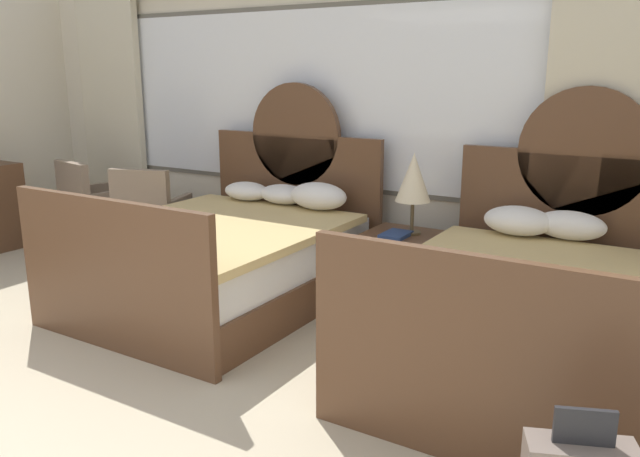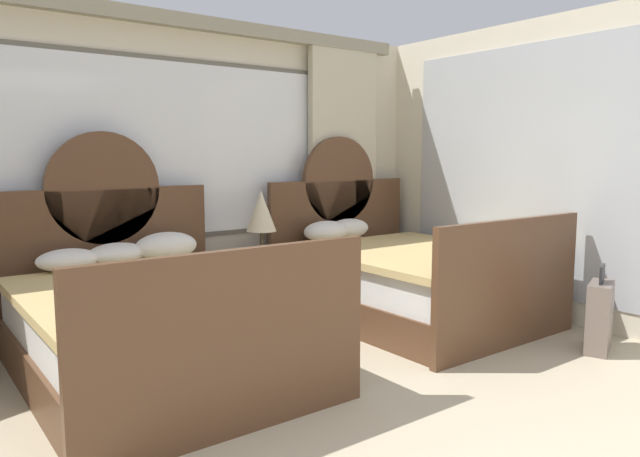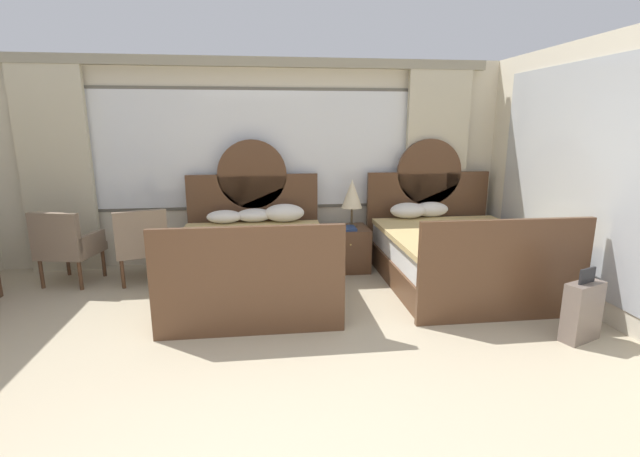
% 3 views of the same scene
% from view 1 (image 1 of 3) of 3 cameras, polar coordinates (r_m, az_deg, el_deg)
% --- Properties ---
extents(wall_back_window, '(6.65, 0.22, 2.70)m').
position_cam_1_polar(wall_back_window, '(5.75, -0.87, 10.44)').
color(wall_back_window, beige).
rests_on(wall_back_window, ground_plane).
extents(bed_near_window, '(1.70, 2.17, 1.67)m').
position_cam_1_polar(bed_near_window, '(5.01, -8.46, -2.36)').
color(bed_near_window, brown).
rests_on(bed_near_window, ground_plane).
extents(bed_near_mirror, '(1.70, 2.17, 1.67)m').
position_cam_1_polar(bed_near_mirror, '(3.99, 19.04, -7.38)').
color(bed_near_mirror, brown).
rests_on(bed_near_mirror, ground_plane).
extents(nightstand_between_beds, '(0.55, 0.57, 0.56)m').
position_cam_1_polar(nightstand_between_beds, '(4.97, 7.25, -3.57)').
color(nightstand_between_beds, brown).
rests_on(nightstand_between_beds, ground_plane).
extents(table_lamp_on_nightstand, '(0.27, 0.27, 0.62)m').
position_cam_1_polar(table_lamp_on_nightstand, '(4.80, 8.39, 4.47)').
color(table_lamp_on_nightstand, brown).
rests_on(table_lamp_on_nightstand, nightstand_between_beds).
extents(book_on_nightstand, '(0.18, 0.26, 0.03)m').
position_cam_1_polar(book_on_nightstand, '(4.79, 6.83, -0.56)').
color(book_on_nightstand, navy).
rests_on(book_on_nightstand, nightstand_between_beds).
extents(armchair_by_window_left, '(0.72, 0.72, 0.90)m').
position_cam_1_polar(armchair_by_window_left, '(6.22, -15.02, 1.65)').
color(armchair_by_window_left, '#84705B').
rests_on(armchair_by_window_left, ground_plane).
extents(armchair_by_window_centre, '(0.68, 0.68, 0.90)m').
position_cam_1_polar(armchair_by_window_centre, '(6.85, -19.92, 2.39)').
color(armchair_by_window_centre, '#84705B').
rests_on(armchair_by_window_centre, ground_plane).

